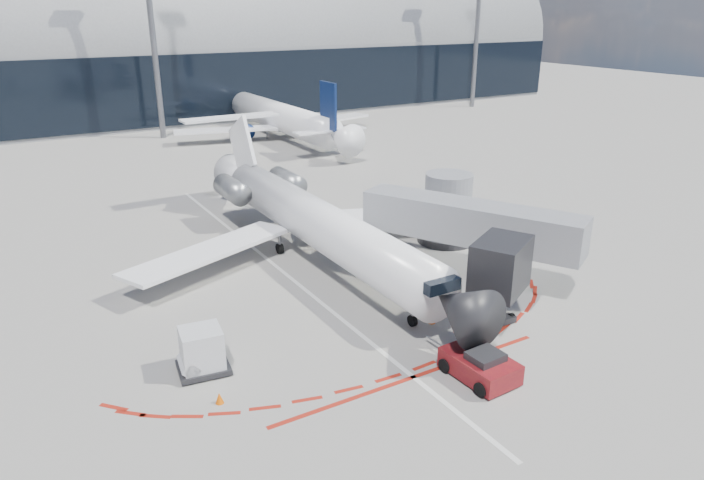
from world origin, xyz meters
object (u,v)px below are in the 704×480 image
uld_container (202,351)px  regional_jet (311,219)px  pushback_tug (480,365)px  ramp_worker (479,301)px

uld_container → regional_jet: bearing=50.9°
regional_jet → pushback_tug: (-0.24, -16.52, -1.97)m
pushback_tug → uld_container: uld_container is taller
ramp_worker → uld_container: (-14.21, 2.12, 0.19)m
ramp_worker → uld_container: bearing=-16.7°
ramp_worker → pushback_tug: bearing=41.0°
regional_jet → pushback_tug: regional_jet is taller
pushback_tug → uld_container: size_ratio=2.14×
pushback_tug → ramp_worker: 6.01m
pushback_tug → uld_container: 12.27m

